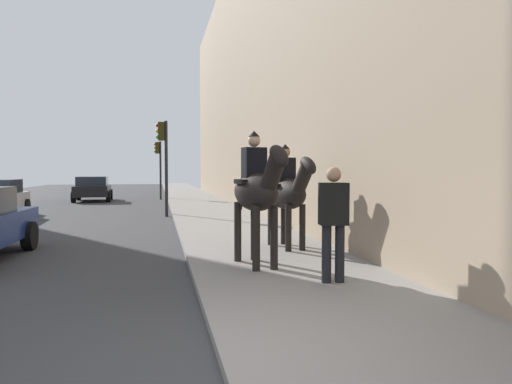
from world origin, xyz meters
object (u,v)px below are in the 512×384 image
car_near_lane (93,188)px  mounted_horse_far (288,192)px  traffic_light_far_curb (159,160)px  traffic_light_near_curb (164,152)px  pedestrian_greeting (333,216)px  mounted_horse_near (257,190)px

car_near_lane → mounted_horse_far: bearing=-163.7°
traffic_light_far_curb → traffic_light_near_curb: bearing=-179.1°
pedestrian_greeting → car_near_lane: 22.86m
traffic_light_near_curb → pedestrian_greeting: bearing=-169.0°
pedestrian_greeting → traffic_light_far_curb: size_ratio=0.47×
mounted_horse_near → mounted_horse_far: mounted_horse_near is taller
pedestrian_greeting → car_near_lane: pedestrian_greeting is taller
mounted_horse_far → traffic_light_near_curb: traffic_light_near_curb is taller
mounted_horse_near → mounted_horse_far: (1.69, -1.03, -0.11)m
pedestrian_greeting → car_near_lane: (21.98, 6.25, -0.34)m
mounted_horse_near → pedestrian_greeting: (-1.39, -0.85, -0.34)m
mounted_horse_far → car_near_lane: 19.97m
pedestrian_greeting → car_near_lane: size_ratio=0.43×
mounted_horse_near → pedestrian_greeting: size_ratio=1.38×
mounted_horse_far → traffic_light_near_curb: size_ratio=0.60×
mounted_horse_far → traffic_light_near_curb: 9.08m
mounted_horse_far → car_near_lane: size_ratio=0.56×
traffic_light_near_curb → mounted_horse_far: bearing=-164.1°
traffic_light_near_curb → traffic_light_far_curb: (11.05, 0.17, -0.06)m
mounted_horse_far → pedestrian_greeting: (-3.08, 0.18, -0.23)m
mounted_horse_near → traffic_light_far_curb: size_ratio=0.65×
mounted_horse_near → pedestrian_greeting: bearing=21.6°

